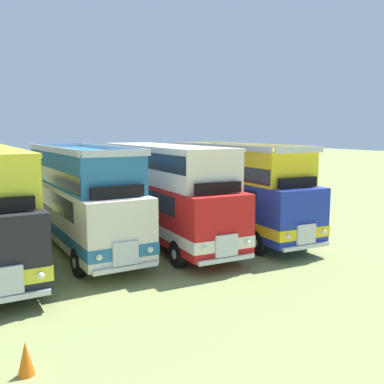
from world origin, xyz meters
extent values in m
cube|color=#19232D|center=(4.01, -5.60, 2.35)|extent=(2.20, 0.20, 0.90)
cube|color=silver|center=(4.01, -5.71, 1.10)|extent=(0.90, 0.16, 0.80)
cube|color=silver|center=(4.01, -5.73, 0.60)|extent=(2.30, 0.24, 0.16)
sphere|color=#EAEACC|center=(4.91, -5.67, 1.10)|extent=(0.22, 0.22, 0.22)
cylinder|color=black|center=(5.08, -4.00, 0.52)|extent=(0.33, 1.05, 1.04)
cylinder|color=silver|center=(5.23, -4.00, 0.52)|extent=(0.04, 0.36, 0.36)
cylinder|color=black|center=(4.72, 3.99, 0.52)|extent=(0.33, 1.05, 1.04)
cylinder|color=silver|center=(4.87, 4.00, 0.52)|extent=(0.04, 0.36, 0.36)
cube|color=silver|center=(7.50, 0.31, 1.70)|extent=(2.99, 9.86, 2.30)
cube|color=teal|center=(7.50, 0.31, 1.10)|extent=(3.03, 9.90, 0.44)
cube|color=#19232D|center=(7.48, 0.71, 2.30)|extent=(2.90, 7.46, 0.76)
cube|color=#19232D|center=(7.74, -4.50, 2.35)|extent=(2.20, 0.21, 0.90)
cube|color=silver|center=(7.75, -4.61, 1.10)|extent=(0.90, 0.17, 0.80)
cube|color=silver|center=(7.75, -4.64, 0.60)|extent=(2.30, 0.26, 0.16)
sphere|color=#EAEACC|center=(8.65, -4.57, 1.10)|extent=(0.22, 0.22, 0.22)
sphere|color=#EAEACC|center=(6.85, -4.66, 1.10)|extent=(0.22, 0.22, 0.22)
cube|color=teal|center=(7.48, 0.56, 3.60)|extent=(2.85, 8.95, 1.50)
cube|color=silver|center=(7.72, -4.06, 4.40)|extent=(2.40, 0.22, 0.24)
cube|color=silver|center=(7.29, 4.47, 4.40)|extent=(2.40, 0.22, 0.24)
cube|color=silver|center=(8.68, 0.62, 4.40)|extent=(0.55, 8.84, 0.24)
cube|color=silver|center=(6.29, 0.50, 4.40)|extent=(0.55, 8.84, 0.24)
cube|color=#19232D|center=(7.48, 0.56, 3.30)|extent=(2.88, 8.86, 0.64)
cube|color=black|center=(7.72, -4.01, 3.10)|extent=(1.90, 0.22, 0.40)
cylinder|color=black|center=(8.81, -2.90, 0.52)|extent=(0.33, 1.05, 1.04)
cylinder|color=silver|center=(8.96, -2.90, 0.52)|extent=(0.04, 0.36, 0.36)
cylinder|color=black|center=(6.52, -3.02, 0.52)|extent=(0.33, 1.05, 1.04)
cylinder|color=silver|center=(6.37, -3.03, 0.52)|extent=(0.04, 0.36, 0.36)
cylinder|color=black|center=(8.49, 3.43, 0.52)|extent=(0.33, 1.05, 1.04)
cylinder|color=silver|center=(8.64, 3.44, 0.52)|extent=(0.04, 0.36, 0.36)
cylinder|color=black|center=(6.19, 3.32, 0.52)|extent=(0.33, 1.05, 1.04)
cylinder|color=silver|center=(6.04, 3.31, 0.52)|extent=(0.04, 0.36, 0.36)
cube|color=red|center=(11.25, 0.15, 1.70)|extent=(2.53, 10.80, 2.30)
cube|color=silver|center=(11.25, 0.15, 1.10)|extent=(2.57, 10.84, 0.44)
cube|color=#19232D|center=(11.25, 0.55, 2.30)|extent=(2.55, 8.40, 0.76)
cube|color=#19232D|center=(11.26, -5.18, 2.35)|extent=(2.20, 0.11, 0.90)
cube|color=silver|center=(11.26, -5.29, 1.10)|extent=(0.90, 0.12, 0.80)
cube|color=silver|center=(11.26, -5.32, 0.60)|extent=(2.30, 0.15, 0.16)
sphere|color=#EAEACC|center=(12.16, -5.30, 1.10)|extent=(0.22, 0.22, 0.22)
sphere|color=#EAEACC|center=(10.36, -5.30, 1.10)|extent=(0.22, 0.22, 0.22)
cube|color=silver|center=(11.25, 0.40, 3.60)|extent=(2.42, 9.90, 1.50)
cube|color=silver|center=(11.25, 0.40, 4.42)|extent=(2.48, 10.00, 0.14)
cube|color=#19232D|center=(11.25, 0.40, 3.90)|extent=(2.46, 9.80, 0.68)
cube|color=black|center=(11.26, -4.69, 3.10)|extent=(1.90, 0.12, 0.40)
cylinder|color=black|center=(12.41, -3.64, 0.52)|extent=(0.28, 1.04, 1.04)
cylinder|color=silver|center=(12.56, -3.64, 0.52)|extent=(0.02, 0.36, 0.36)
cylinder|color=black|center=(10.11, -3.64, 0.52)|extent=(0.28, 1.04, 1.04)
cylinder|color=silver|center=(9.96, -3.65, 0.52)|extent=(0.02, 0.36, 0.36)
cylinder|color=black|center=(12.39, 3.75, 0.52)|extent=(0.28, 1.04, 1.04)
cylinder|color=silver|center=(12.54, 3.75, 0.52)|extent=(0.02, 0.36, 0.36)
cylinder|color=black|center=(10.09, 3.75, 0.52)|extent=(0.28, 1.04, 1.04)
cylinder|color=silver|center=(9.94, 3.75, 0.52)|extent=(0.02, 0.36, 0.36)
cube|color=#1E339E|center=(15.00, -0.16, 1.70)|extent=(2.57, 10.11, 2.30)
cube|color=yellow|center=(15.00, -0.16, 1.10)|extent=(2.61, 10.15, 0.44)
cube|color=#19232D|center=(15.00, 0.24, 2.30)|extent=(2.58, 7.71, 0.76)
cube|color=#19232D|center=(14.96, -5.14, 2.35)|extent=(2.20, 0.11, 0.90)
cube|color=silver|center=(14.96, -5.25, 1.10)|extent=(0.90, 0.13, 0.80)
cube|color=silver|center=(14.96, -5.28, 0.60)|extent=(2.30, 0.16, 0.16)
sphere|color=#EAEACC|center=(15.86, -5.27, 1.10)|extent=(0.22, 0.22, 0.22)
sphere|color=#EAEACC|center=(14.06, -5.26, 1.10)|extent=(0.22, 0.22, 0.22)
cube|color=yellow|center=(15.00, 0.09, 3.60)|extent=(2.46, 9.21, 1.50)
cube|color=silver|center=(14.97, -4.70, 4.40)|extent=(2.40, 0.12, 0.24)
cube|color=silver|center=(15.02, 4.19, 4.40)|extent=(2.40, 0.12, 0.24)
cube|color=silver|center=(16.20, 0.08, 4.40)|extent=(0.16, 9.19, 0.24)
cube|color=silver|center=(13.80, 0.10, 4.40)|extent=(0.16, 9.19, 0.24)
cube|color=#19232D|center=(15.00, 0.09, 3.30)|extent=(2.50, 9.11, 0.64)
cube|color=black|center=(14.97, -4.65, 3.10)|extent=(1.90, 0.13, 0.40)
cylinder|color=black|center=(16.12, -3.61, 0.52)|extent=(0.29, 1.04, 1.04)
cylinder|color=silver|center=(16.27, -3.61, 0.52)|extent=(0.02, 0.36, 0.36)
cylinder|color=black|center=(13.82, -3.60, 0.52)|extent=(0.29, 1.04, 1.04)
cylinder|color=silver|center=(13.67, -3.60, 0.52)|extent=(0.02, 0.36, 0.36)
cylinder|color=black|center=(16.17, 3.08, 0.52)|extent=(0.29, 1.04, 1.04)
cylinder|color=silver|center=(16.32, 3.08, 0.52)|extent=(0.02, 0.36, 0.36)
cylinder|color=black|center=(13.87, 3.10, 0.52)|extent=(0.29, 1.04, 1.04)
cylinder|color=silver|center=(13.72, 3.10, 0.52)|extent=(0.02, 0.36, 0.36)
cone|color=orange|center=(4.14, -8.82, 0.37)|extent=(0.36, 0.36, 0.74)
camera|label=1|loc=(3.40, -18.00, 5.12)|focal=40.36mm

